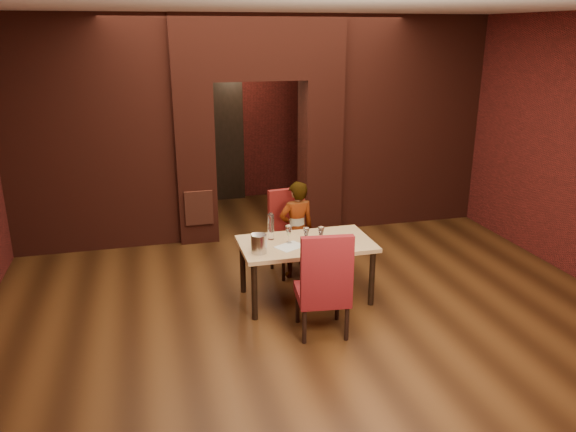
% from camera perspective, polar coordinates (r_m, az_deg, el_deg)
% --- Properties ---
extents(floor, '(8.00, 8.00, 0.00)m').
position_cam_1_polar(floor, '(6.93, 0.60, -7.05)').
color(floor, '#422510').
rests_on(floor, ground).
extents(ceiling, '(7.00, 8.00, 0.04)m').
position_cam_1_polar(ceiling, '(6.26, 0.70, 20.44)').
color(ceiling, silver).
rests_on(ceiling, ground).
extents(wall_back, '(7.00, 0.04, 3.20)m').
position_cam_1_polar(wall_back, '(10.26, -5.34, 10.59)').
color(wall_back, maroon).
rests_on(wall_back, ground).
extents(wall_front, '(7.00, 0.04, 3.20)m').
position_cam_1_polar(wall_front, '(2.96, 21.86, -10.68)').
color(wall_front, maroon).
rests_on(wall_front, ground).
extents(wall_right, '(0.04, 8.00, 3.20)m').
position_cam_1_polar(wall_right, '(8.05, 25.62, 6.75)').
color(wall_right, maroon).
rests_on(wall_right, ground).
extents(pillar_left, '(0.55, 0.55, 2.30)m').
position_cam_1_polar(pillar_left, '(8.27, -9.46, 5.37)').
color(pillar_left, maroon).
rests_on(pillar_left, ground).
extents(pillar_right, '(0.55, 0.55, 2.30)m').
position_cam_1_polar(pillar_right, '(8.64, 3.24, 6.15)').
color(pillar_right, maroon).
rests_on(pillar_right, ground).
extents(lintel, '(2.45, 0.55, 0.90)m').
position_cam_1_polar(lintel, '(8.21, -3.16, 16.77)').
color(lintel, maroon).
rests_on(lintel, ground).
extents(wing_wall_left, '(2.28, 0.35, 3.20)m').
position_cam_1_polar(wing_wall_left, '(8.18, -19.59, 7.65)').
color(wing_wall_left, maroon).
rests_on(wing_wall_left, ground).
extents(wing_wall_right, '(2.28, 0.35, 3.20)m').
position_cam_1_polar(wing_wall_right, '(9.09, 11.92, 9.28)').
color(wing_wall_right, maroon).
rests_on(wing_wall_right, ground).
extents(vent_panel, '(0.40, 0.03, 0.50)m').
position_cam_1_polar(vent_panel, '(8.14, -9.03, 0.81)').
color(vent_panel, '#9F442E').
rests_on(vent_panel, ground).
extents(rear_door, '(0.90, 0.08, 2.10)m').
position_cam_1_polar(rear_door, '(10.24, -7.42, 7.37)').
color(rear_door, black).
rests_on(rear_door, ground).
extents(rear_door_frame, '(1.02, 0.04, 2.22)m').
position_cam_1_polar(rear_door_frame, '(10.20, -7.39, 7.33)').
color(rear_door_frame, black).
rests_on(rear_door_frame, ground).
extents(dining_table, '(1.49, 0.84, 0.70)m').
position_cam_1_polar(dining_table, '(6.47, 1.82, -5.54)').
color(dining_table, tan).
rests_on(dining_table, ground).
extents(chair_far, '(0.54, 0.54, 1.06)m').
position_cam_1_polar(chair_far, '(7.09, 0.44, -1.78)').
color(chair_far, maroon).
rests_on(chair_far, ground).
extents(chair_near, '(0.57, 0.57, 1.13)m').
position_cam_1_polar(chair_near, '(5.71, 3.49, -6.64)').
color(chair_near, maroon).
rests_on(chair_near, ground).
extents(person_seated, '(0.48, 0.35, 1.24)m').
position_cam_1_polar(person_seated, '(6.97, 0.88, -1.39)').
color(person_seated, white).
rests_on(person_seated, ground).
extents(wine_glass_a, '(0.08, 0.08, 0.20)m').
position_cam_1_polar(wine_glass_a, '(6.27, 0.07, -1.88)').
color(wine_glass_a, white).
rests_on(wine_glass_a, dining_table).
extents(wine_glass_b, '(0.07, 0.07, 0.18)m').
position_cam_1_polar(wine_glass_b, '(6.27, 1.86, -2.01)').
color(wine_glass_b, white).
rests_on(wine_glass_b, dining_table).
extents(wine_glass_c, '(0.08, 0.08, 0.20)m').
position_cam_1_polar(wine_glass_c, '(6.26, 3.36, -1.99)').
color(wine_glass_c, white).
rests_on(wine_glass_c, dining_table).
extents(tasting_sheet, '(0.37, 0.34, 0.00)m').
position_cam_1_polar(tasting_sheet, '(6.20, 0.20, -3.11)').
color(tasting_sheet, silver).
rests_on(tasting_sheet, dining_table).
extents(wine_bucket, '(0.17, 0.17, 0.21)m').
position_cam_1_polar(wine_bucket, '(6.00, -2.97, -2.83)').
color(wine_bucket, '#AAA9B0').
rests_on(wine_bucket, dining_table).
extents(water_bottle, '(0.07, 0.07, 0.32)m').
position_cam_1_polar(water_bottle, '(6.37, -1.76, -1.03)').
color(water_bottle, white).
rests_on(water_bottle, dining_table).
extents(potted_plant, '(0.33, 0.29, 0.37)m').
position_cam_1_polar(potted_plant, '(7.36, 5.04, -3.95)').
color(potted_plant, '#356326').
rests_on(potted_plant, ground).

